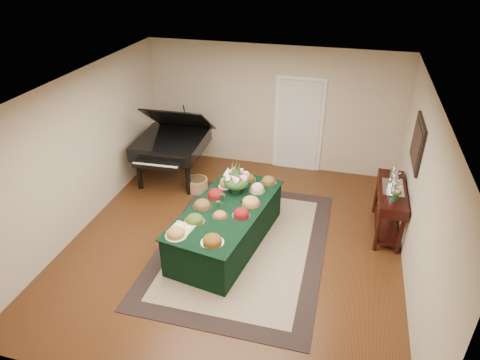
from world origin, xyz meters
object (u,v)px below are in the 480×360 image
(grand_piano, at_px, (172,143))
(buffet_table, at_px, (227,225))
(floral_centerpiece, at_px, (236,178))
(mahogany_sideboard, at_px, (391,198))

(grand_piano, bearing_deg, buffet_table, -47.25)
(buffet_table, relative_size, grand_piano, 1.52)
(floral_centerpiece, bearing_deg, buffet_table, -92.30)
(buffet_table, height_order, mahogany_sideboard, mahogany_sideboard)
(buffet_table, distance_m, grand_piano, 2.62)
(buffet_table, height_order, floral_centerpiece, floral_centerpiece)
(buffet_table, xyz_separation_m, mahogany_sideboard, (2.62, 1.05, 0.32))
(buffet_table, xyz_separation_m, floral_centerpiece, (0.02, 0.52, 0.63))
(floral_centerpiece, distance_m, mahogany_sideboard, 2.67)
(mahogany_sideboard, bearing_deg, buffet_table, -158.21)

